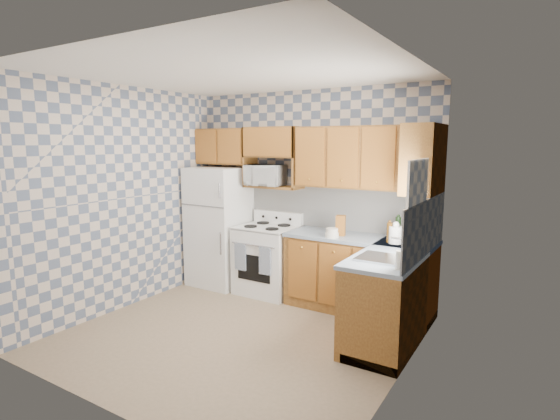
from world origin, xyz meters
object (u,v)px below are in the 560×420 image
object	(u,v)px
microwave	(265,175)
electric_kettle	(396,235)
stove_body	(268,260)
refrigerator	(219,226)

from	to	relation	value
microwave	electric_kettle	distance (m)	1.95
stove_body	refrigerator	bearing A→B (deg)	-178.22
refrigerator	microwave	bearing A→B (deg)	10.00
refrigerator	electric_kettle	xyz separation A→B (m)	(2.56, -0.07, 0.17)
microwave	electric_kettle	bearing A→B (deg)	-14.11
refrigerator	stove_body	world-z (taller)	refrigerator
refrigerator	microwave	distance (m)	1.04
stove_body	microwave	size ratio (longest dim) A/B	1.78
electric_kettle	stove_body	bearing A→B (deg)	176.93
stove_body	electric_kettle	distance (m)	1.85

